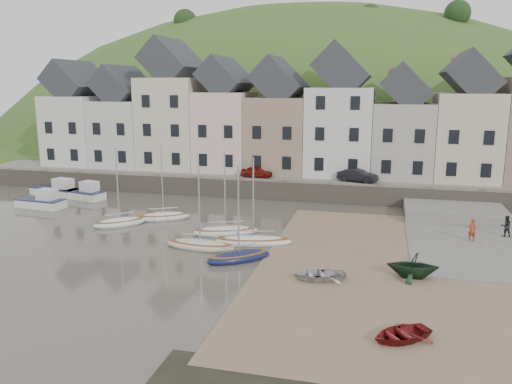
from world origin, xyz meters
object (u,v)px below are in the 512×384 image
(rowboat_green, at_px, (413,265))
(car_left, at_px, (257,172))
(person_red, at_px, (472,230))
(car_right, at_px, (358,175))
(person_dark, at_px, (506,226))
(sailboat_0, at_px, (164,216))
(rowboat_red, at_px, (401,334))
(rowboat_white, at_px, (319,274))

(rowboat_green, bearing_deg, car_left, -147.03)
(person_red, relative_size, car_right, 0.41)
(rowboat_green, bearing_deg, person_dark, 143.46)
(sailboat_0, height_order, person_dark, sailboat_0)
(sailboat_0, distance_m, rowboat_green, 20.96)
(sailboat_0, bearing_deg, rowboat_green, -24.08)
(rowboat_green, bearing_deg, car_right, -170.06)
(rowboat_red, relative_size, person_dark, 1.81)
(sailboat_0, relative_size, rowboat_white, 2.13)
(car_left, bearing_deg, rowboat_white, -156.47)
(person_dark, bearing_deg, person_red, 24.52)
(sailboat_0, distance_m, rowboat_white, 17.28)
(person_red, xyz_separation_m, car_right, (-8.58, 12.59, 1.32))
(rowboat_white, xyz_separation_m, car_left, (-9.20, 22.27, 1.78))
(rowboat_white, height_order, car_right, car_right)
(rowboat_green, xyz_separation_m, person_dark, (6.84, 9.84, 0.08))
(sailboat_0, bearing_deg, rowboat_red, -41.53)
(sailboat_0, xyz_separation_m, car_right, (14.86, 12.15, 1.97))
(rowboat_red, distance_m, car_left, 31.48)
(car_left, bearing_deg, car_right, -88.92)
(person_dark, distance_m, car_left, 23.83)
(rowboat_white, bearing_deg, rowboat_green, 88.20)
(rowboat_white, relative_size, person_dark, 1.93)
(rowboat_green, height_order, car_left, car_left)
(rowboat_red, distance_m, car_right, 28.65)
(sailboat_0, xyz_separation_m, rowboat_red, (18.32, -16.22, 0.08))
(person_red, relative_size, car_left, 0.50)
(rowboat_green, distance_m, person_dark, 11.99)
(rowboat_white, bearing_deg, rowboat_red, 16.45)
(sailboat_0, relative_size, car_right, 1.64)
(rowboat_white, height_order, rowboat_red, rowboat_white)
(person_dark, relative_size, car_left, 0.48)
(rowboat_white, xyz_separation_m, rowboat_red, (4.31, -6.11, -0.02))
(sailboat_0, relative_size, person_dark, 4.11)
(car_left, bearing_deg, sailboat_0, 159.51)
(rowboat_green, relative_size, person_red, 1.78)
(sailboat_0, xyz_separation_m, person_red, (23.45, -0.44, 0.65))
(rowboat_red, relative_size, person_red, 1.74)
(rowboat_green, relative_size, car_left, 0.88)
(sailboat_0, xyz_separation_m, rowboat_white, (14.00, -10.12, 0.10))
(rowboat_red, bearing_deg, car_right, 150.09)
(rowboat_green, xyz_separation_m, car_right, (-4.27, 20.70, 1.43))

